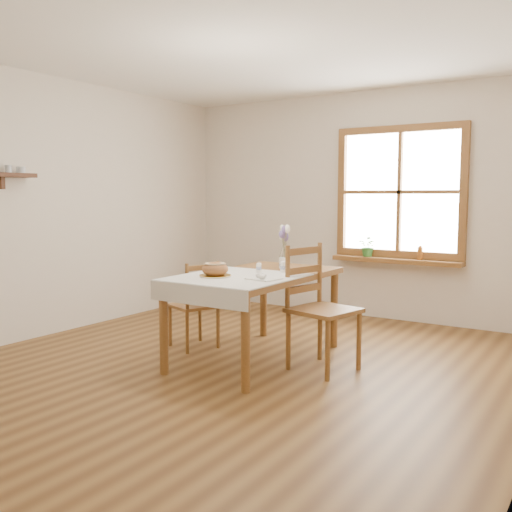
{
  "coord_description": "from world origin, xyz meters",
  "views": [
    {
      "loc": [
        2.62,
        -3.74,
        1.41
      ],
      "look_at": [
        0.0,
        0.3,
        0.9
      ],
      "focal_mm": 40.0,
      "sensor_mm": 36.0,
      "label": 1
    }
  ],
  "objects_px": {
    "chair_left": "(194,304)",
    "chair_right": "(324,308)",
    "dining_table": "(256,283)",
    "bread_plate": "(215,276)",
    "flower_vase": "(284,264)"
  },
  "relations": [
    {
      "from": "dining_table",
      "to": "chair_right",
      "type": "bearing_deg",
      "value": 4.57
    },
    {
      "from": "chair_left",
      "to": "chair_right",
      "type": "bearing_deg",
      "value": 112.0
    },
    {
      "from": "bread_plate",
      "to": "chair_right",
      "type": "bearing_deg",
      "value": 30.91
    },
    {
      "from": "chair_left",
      "to": "flower_vase",
      "type": "xyz_separation_m",
      "value": [
        0.76,
        0.35,
        0.39
      ]
    },
    {
      "from": "dining_table",
      "to": "chair_left",
      "type": "bearing_deg",
      "value": 178.37
    },
    {
      "from": "chair_left",
      "to": "chair_right",
      "type": "distance_m",
      "value": 1.33
    },
    {
      "from": "flower_vase",
      "to": "bread_plate",
      "type": "bearing_deg",
      "value": -103.8
    },
    {
      "from": "chair_left",
      "to": "chair_right",
      "type": "relative_size",
      "value": 0.8
    },
    {
      "from": "dining_table",
      "to": "flower_vase",
      "type": "relative_size",
      "value": 16.49
    },
    {
      "from": "chair_left",
      "to": "bread_plate",
      "type": "relative_size",
      "value": 3.26
    },
    {
      "from": "dining_table",
      "to": "bread_plate",
      "type": "height_order",
      "value": "bread_plate"
    },
    {
      "from": "chair_left",
      "to": "flower_vase",
      "type": "height_order",
      "value": "flower_vase"
    },
    {
      "from": "dining_table",
      "to": "chair_right",
      "type": "relative_size",
      "value": 1.58
    },
    {
      "from": "chair_right",
      "to": "bread_plate",
      "type": "distance_m",
      "value": 0.92
    },
    {
      "from": "dining_table",
      "to": "bread_plate",
      "type": "relative_size",
      "value": 6.41
    }
  ]
}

